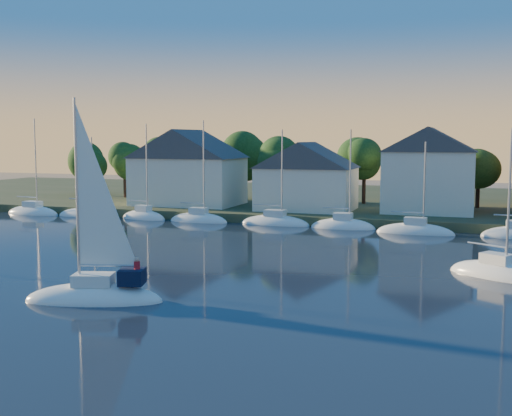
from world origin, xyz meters
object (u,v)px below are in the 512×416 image
at_px(clubhouse_west, 188,166).
at_px(hero_sailboat, 96,292).
at_px(clubhouse_centre, 307,175).
at_px(drifting_sailboat_right, 496,276).
at_px(clubhouse_east, 429,169).

bearing_deg(clubhouse_west, hero_sailboat, -71.62).
height_order(clubhouse_centre, drifting_sailboat_right, drifting_sailboat_right).
bearing_deg(clubhouse_east, clubhouse_west, -178.09).
bearing_deg(drifting_sailboat_right, clubhouse_east, 133.74).
relative_size(clubhouse_centre, drifting_sailboat_right, 1.02).
distance_m(clubhouse_west, clubhouse_centre, 16.05).
relative_size(clubhouse_west, hero_sailboat, 1.06).
relative_size(hero_sailboat, drifting_sailboat_right, 1.14).
distance_m(clubhouse_centre, hero_sailboat, 42.87).
height_order(clubhouse_centre, clubhouse_east, clubhouse_east).
relative_size(clubhouse_west, clubhouse_centre, 1.18).
xyz_separation_m(clubhouse_centre, clubhouse_east, (14.00, 2.00, 0.87)).
bearing_deg(clubhouse_centre, clubhouse_east, 8.13).
xyz_separation_m(hero_sailboat, drifting_sailboat_right, (22.24, 14.72, -0.46)).
height_order(clubhouse_west, clubhouse_centre, clubhouse_west).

